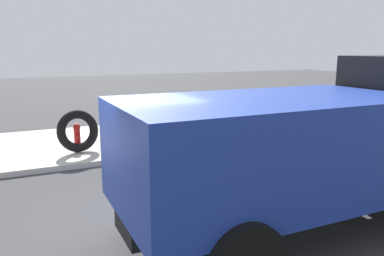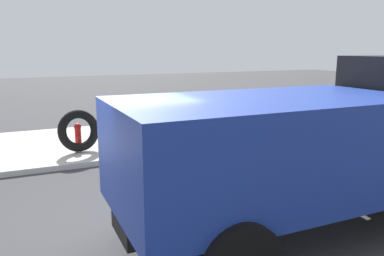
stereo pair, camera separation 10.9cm
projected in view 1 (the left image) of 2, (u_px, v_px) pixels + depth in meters
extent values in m
plane|color=#38383A|center=(112.00, 234.00, 6.63)|extent=(80.00, 80.00, 0.00)
cube|color=#BCB7AD|center=(65.00, 145.00, 12.38)|extent=(36.00, 5.00, 0.15)
cylinder|color=red|center=(77.00, 139.00, 11.50)|extent=(0.19, 0.19, 0.64)
sphere|color=red|center=(77.00, 127.00, 11.43)|extent=(0.21, 0.21, 0.21)
cylinder|color=red|center=(78.00, 138.00, 11.34)|extent=(0.08, 0.15, 0.08)
cylinder|color=red|center=(76.00, 136.00, 11.64)|extent=(0.08, 0.15, 0.08)
cylinder|color=red|center=(78.00, 140.00, 11.36)|extent=(0.10, 0.15, 0.10)
torus|color=black|center=(78.00, 131.00, 11.20)|extent=(1.30, 0.69, 1.26)
cube|color=#1E3899|center=(268.00, 147.00, 6.10)|extent=(4.80, 2.50, 1.60)
cube|color=black|center=(317.00, 192.00, 6.74)|extent=(7.00, 0.90, 0.24)
cylinder|color=black|center=(355.00, 163.00, 8.83)|extent=(1.10, 0.30, 1.10)
cylinder|color=black|center=(170.00, 195.00, 6.93)|extent=(1.10, 0.30, 1.10)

